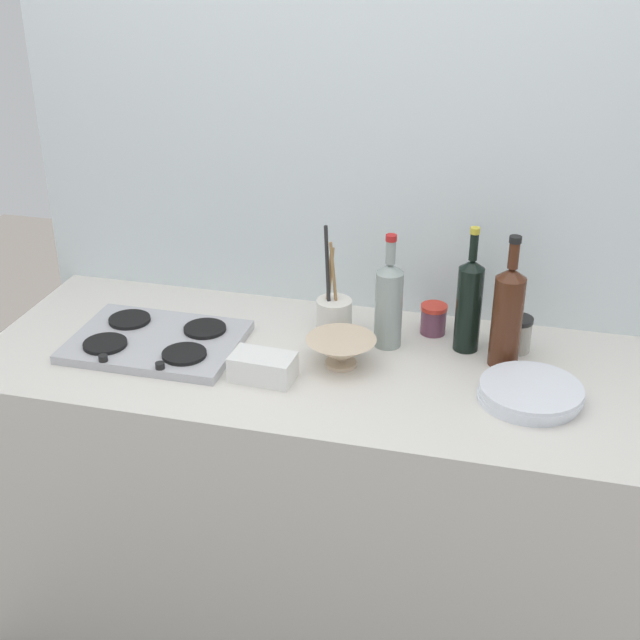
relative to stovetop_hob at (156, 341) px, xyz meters
The scene contains 13 objects.
ground_plane 1.02m from the stovetop_hob, ahead, with size 6.00×6.00×0.00m, color #47423D.
counter_block 0.65m from the stovetop_hob, ahead, with size 1.80×0.70×0.90m, color silver.
backsplash_panel 0.67m from the stovetop_hob, 42.26° to the left, with size 1.90×0.06×2.40m, color silver.
stovetop_hob is the anchor object (origin of this frame).
plate_stack 0.99m from the stovetop_hob, ahead, with size 0.25×0.25×0.04m.
wine_bottle_leftmost 0.93m from the stovetop_hob, ahead, with size 0.08×0.08×0.35m.
wine_bottle_mid_left 0.84m from the stovetop_hob, 13.27° to the left, with size 0.07×0.07×0.34m.
wine_bottle_mid_right 0.63m from the stovetop_hob, 14.94° to the left, with size 0.07×0.07×0.32m.
mixing_bowl 0.51m from the stovetop_hob, ahead, with size 0.18×0.18×0.08m.
butter_dish 0.35m from the stovetop_hob, 15.94° to the right, with size 0.16×0.09×0.07m, color white.
utensil_crock 0.49m from the stovetop_hob, 22.33° to the left, with size 0.10×0.10×0.32m.
condiment_jar_front 0.96m from the stovetop_hob, 12.85° to the left, with size 0.08×0.08×0.10m.
condiment_jar_rear 0.76m from the stovetop_hob, 20.12° to the left, with size 0.07×0.07×0.08m.
Camera 1 is at (0.49, -1.91, 2.01)m, focal length 48.69 mm.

